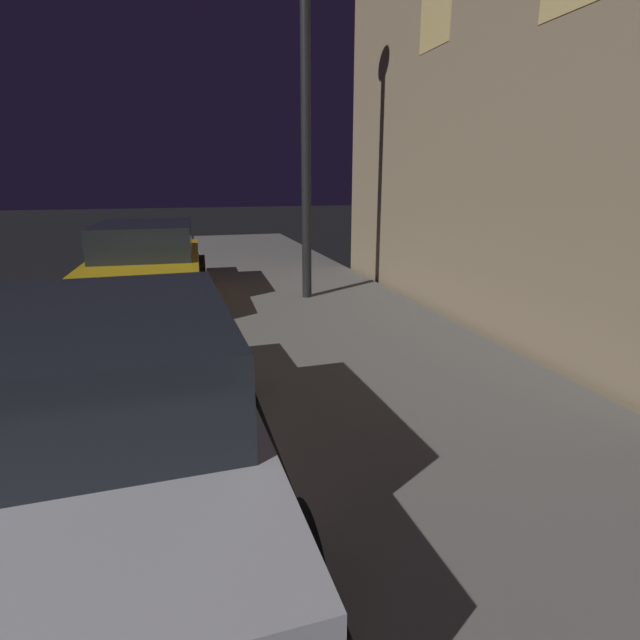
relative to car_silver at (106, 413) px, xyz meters
The scene contains 3 objects.
car_silver is the anchor object (origin of this frame).
car_yellow_cab 5.95m from the car_silver, 90.01° to the left, with size 2.14×4.43×1.43m.
street_lamp 6.65m from the car_silver, 62.56° to the left, with size 0.44×0.44×5.79m.
Camera 1 is at (3.37, -0.89, 2.16)m, focal length 28.02 mm.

